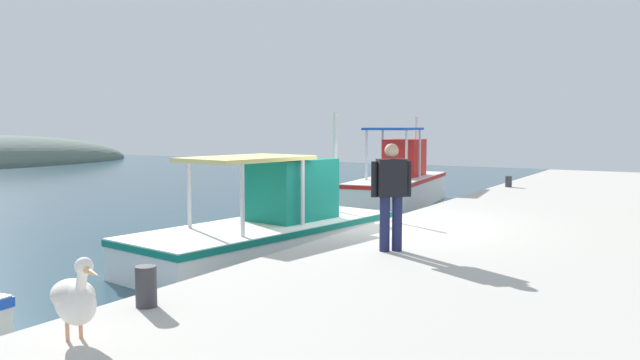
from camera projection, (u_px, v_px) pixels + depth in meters
fishing_boat_second at (271, 228)px, 12.73m from camera, size 6.42×2.98×3.07m
fishing_boat_third at (399, 184)px, 21.22m from camera, size 6.52×2.79×3.10m
pelican at (75, 298)px, 5.57m from camera, size 0.53×0.96×0.82m
fisherman_standing at (391, 192)px, 9.54m from camera, size 0.47×0.51×1.68m
mooring_bollard_nearest at (146, 286)px, 6.64m from camera, size 0.23×0.23×0.45m
mooring_bollard_second at (509, 182)px, 19.67m from camera, size 0.21×0.21×0.35m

